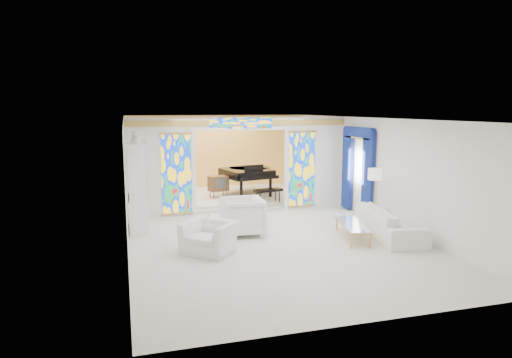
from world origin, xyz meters
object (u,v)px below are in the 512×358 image
object	(u,v)px
sofa	(390,223)
tv_console	(218,184)
armchair_right	(242,216)
armchair_left	(209,237)
coffee_table	(353,225)
grand_piano	(249,173)
china_cabinet	(137,187)

from	to	relation	value
sofa	tv_console	bearing A→B (deg)	41.24
armchair_right	armchair_left	bearing A→B (deg)	-38.47
coffee_table	grand_piano	bearing A→B (deg)	101.93
grand_piano	tv_console	world-z (taller)	grand_piano
china_cabinet	tv_console	xyz separation A→B (m)	(2.81, 3.01, -0.50)
armchair_left	coffee_table	distance (m)	3.69
china_cabinet	sofa	world-z (taller)	china_cabinet
china_cabinet	sofa	xyz separation A→B (m)	(6.17, -2.52, -0.80)
sofa	coffee_table	size ratio (longest dim) A/B	1.38
sofa	coffee_table	distance (m)	1.00
coffee_table	grand_piano	distance (m)	5.82
armchair_left	grand_piano	size ratio (longest dim) A/B	0.36
armchair_left	sofa	size ratio (longest dim) A/B	0.44
armchair_left	grand_piano	bearing A→B (deg)	106.74
armchair_left	tv_console	world-z (taller)	tv_console
sofa	coffee_table	xyz separation A→B (m)	(-0.99, 0.14, -0.01)
armchair_left	sofa	bearing A→B (deg)	39.93
armchair_left	china_cabinet	bearing A→B (deg)	160.65
armchair_left	armchair_right	world-z (taller)	armchair_right
china_cabinet	armchair_right	bearing A→B (deg)	-26.02
coffee_table	tv_console	world-z (taller)	tv_console
armchair_left	grand_piano	distance (m)	6.34
sofa	grand_piano	distance (m)	6.23
china_cabinet	coffee_table	xyz separation A→B (m)	(5.18, -2.38, -0.81)
armchair_right	coffee_table	world-z (taller)	armchair_right
grand_piano	tv_console	distance (m)	1.24
armchair_right	tv_console	xyz separation A→B (m)	(0.23, 4.26, 0.17)
sofa	grand_piano	bearing A→B (deg)	30.57
coffee_table	china_cabinet	bearing A→B (deg)	155.28
armchair_left	sofa	distance (m)	4.68
sofa	grand_piano	size ratio (longest dim) A/B	0.82
armchair_right	grand_piano	xyz separation A→B (m)	(1.40, 4.54, 0.47)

